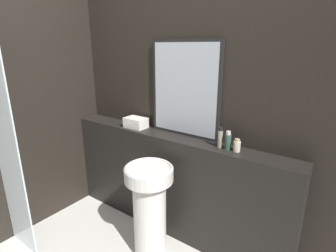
{
  "coord_description": "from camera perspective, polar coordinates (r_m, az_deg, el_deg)",
  "views": [
    {
      "loc": [
        1.3,
        -0.54,
        1.76
      ],
      "look_at": [
        0.06,
        1.17,
        1.11
      ],
      "focal_mm": 28.0,
      "sensor_mm": 36.0,
      "label": 1
    }
  ],
  "objects": [
    {
      "name": "towel_stack",
      "position": [
        2.61,
        -7.02,
        0.73
      ],
      "size": [
        0.22,
        0.14,
        0.1
      ],
      "color": "silver",
      "rests_on": "vanity_counter"
    },
    {
      "name": "wall_back",
      "position": [
        2.41,
        2.46,
        4.85
      ],
      "size": [
        8.0,
        0.06,
        2.5
      ],
      "color": "black",
      "rests_on": "ground_plane"
    },
    {
      "name": "pedestal_sink",
      "position": [
        2.3,
        -4.03,
        -16.96
      ],
      "size": [
        0.4,
        0.4,
        0.84
      ],
      "color": "silver",
      "rests_on": "ground_plane"
    },
    {
      "name": "mirror",
      "position": [
        2.3,
        3.69,
        7.96
      ],
      "size": [
        0.68,
        0.03,
        0.83
      ],
      "color": "black",
      "rests_on": "vanity_counter"
    },
    {
      "name": "vanity_counter",
      "position": [
        2.58,
        0.43,
        -12.45
      ],
      "size": [
        2.29,
        0.23,
        0.98
      ],
      "color": "black",
      "rests_on": "ground_plane"
    },
    {
      "name": "shampoo_bottle",
      "position": [
        2.12,
        11.29,
        -2.62
      ],
      "size": [
        0.04,
        0.04,
        0.17
      ],
      "color": "gray",
      "rests_on": "vanity_counter"
    },
    {
      "name": "conditioner_bottle",
      "position": [
        2.1,
        12.92,
        -3.2
      ],
      "size": [
        0.05,
        0.05,
        0.15
      ],
      "color": "#2D4C3D",
      "rests_on": "vanity_counter"
    },
    {
      "name": "shower_panel",
      "position": [
        2.5,
        -32.03,
        -2.11
      ],
      "size": [
        0.4,
        0.02,
        2.09
      ],
      "color": "silver",
      "rests_on": "ground_plane"
    },
    {
      "name": "lotion_bottle",
      "position": [
        2.08,
        14.77,
        -4.16
      ],
      "size": [
        0.05,
        0.05,
        0.1
      ],
      "color": "beige",
      "rests_on": "vanity_counter"
    }
  ]
}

